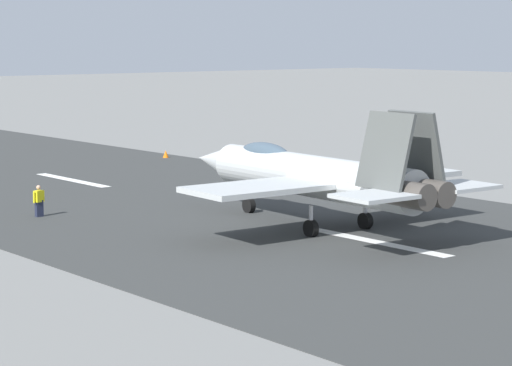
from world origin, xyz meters
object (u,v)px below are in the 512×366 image
object	(u,v)px
crew_person	(39,201)
marker_cone_mid	(418,191)
marker_cone_far	(166,154)
fighter_jet	(312,175)

from	to	relation	value
crew_person	marker_cone_mid	size ratio (longest dim) A/B	2.84
crew_person	marker_cone_mid	world-z (taller)	crew_person
crew_person	marker_cone_mid	bearing A→B (deg)	-110.03
crew_person	marker_cone_far	world-z (taller)	crew_person
marker_cone_mid	marker_cone_far	world-z (taller)	same
fighter_jet	marker_cone_mid	bearing A→B (deg)	-72.97
marker_cone_mid	marker_cone_far	xyz separation A→B (m)	(24.39, 0.00, 0.00)
crew_person	fighter_jet	bearing A→B (deg)	-141.56
marker_cone_mid	marker_cone_far	size ratio (longest dim) A/B	1.00
fighter_jet	crew_person	world-z (taller)	fighter_jet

